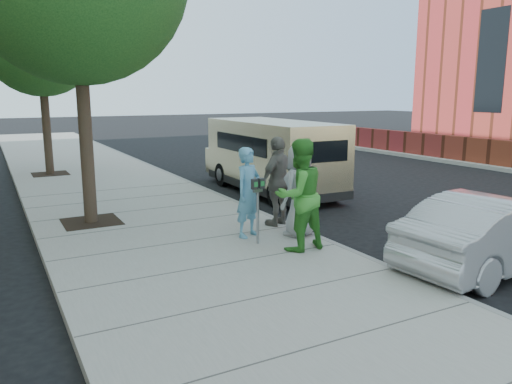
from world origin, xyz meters
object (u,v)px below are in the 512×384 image
Objects in this scene: van at (271,155)px; sedan at (496,232)px; person_gray_shirt at (300,190)px; person_officer at (249,192)px; person_green_shirt at (299,195)px; tree_far at (41,34)px; parking_meter at (258,197)px; person_striped_polo at (278,181)px.

van is 7.63m from sedan.
van is at bearing -135.26° from person_gray_shirt.
person_officer is 0.88× the size of person_green_shirt.
person_green_shirt is 1.09× the size of person_gray_shirt.
van is 5.27m from person_officer.
tree_far is 3.24× the size of person_green_shirt.
parking_meter is 0.70× the size of person_officer.
tree_far is 5.23× the size of parking_meter.
parking_meter is 0.68× the size of person_gray_shirt.
van is (3.09, 4.86, 0.08)m from parking_meter.
van is at bearing 49.72° from parking_meter.
sedan is at bearing -89.11° from van.
sedan is 3.35m from person_green_shirt.
person_green_shirt reaches higher than person_striped_polo.
tree_far is 3.42× the size of person_striped_polo.
person_gray_shirt is (0.52, 0.76, -0.08)m from person_green_shirt.
sedan is 2.06× the size of person_striped_polo.
parking_meter is 4.13m from sedan.
sedan is 4.44m from person_officer.
van reaches higher than sedan.
person_officer is at bearing 37.05° from sedan.
sedan is 4.28m from person_striped_polo.
van is 2.90× the size of person_green_shirt.
sedan is at bearing -71.23° from person_officer.
van reaches higher than parking_meter.
sedan is 2.13× the size of person_gray_shirt.
tree_far is at bearing -92.78° from person_striped_polo.
person_officer is (-3.00, -4.33, -0.10)m from van.
tree_far reaches higher than person_green_shirt.
tree_far is 11.83m from person_gray_shirt.
parking_meter is at bearing -121.23° from van.
sedan is at bearing 95.74° from person_striped_polo.
parking_meter is at bearing 42.87° from sedan.
tree_far is 1.12× the size of van.
person_green_shirt is (-2.57, 2.10, 0.51)m from sedan.
person_striped_polo is at bearing -70.51° from tree_far.
tree_far reaches higher than van.
van is 3.16× the size of person_gray_shirt.
person_gray_shirt is at bearing 30.64° from sedan.
person_officer is at bearing -123.55° from van.
person_striped_polo is at bearing 3.04° from person_officer.
person_green_shirt reaches higher than sedan.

